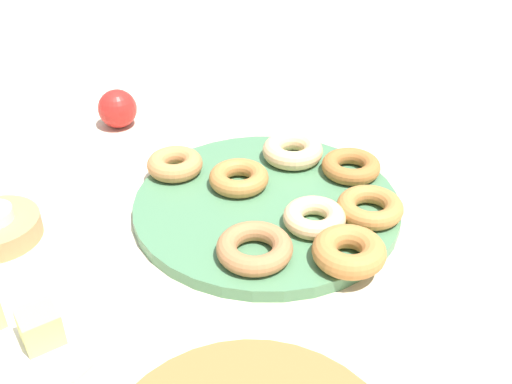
{
  "coord_description": "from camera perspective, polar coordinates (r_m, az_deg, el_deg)",
  "views": [
    {
      "loc": [
        -0.3,
        0.59,
        0.47
      ],
      "look_at": [
        0.0,
        0.03,
        0.05
      ],
      "focal_mm": 41.93,
      "sensor_mm": 36.0,
      "label": 1
    }
  ],
  "objects": [
    {
      "name": "donut_1",
      "position": [
        0.7,
        -0.14,
        -5.37
      ],
      "size": [
        0.11,
        0.11,
        0.02
      ],
      "primitive_type": "torus",
      "rotation": [
        0.0,
        0.0,
        1.76
      ],
      "color": "#B27547",
      "rests_on": "donut_plate"
    },
    {
      "name": "donut_plate",
      "position": [
        0.81,
        1.01,
        -1.23
      ],
      "size": [
        0.36,
        0.36,
        0.02
      ],
      "primitive_type": "cylinder",
      "color": "#4C7F56",
      "rests_on": "ground_plane"
    },
    {
      "name": "donut_5",
      "position": [
        0.78,
        10.82,
        -1.42
      ],
      "size": [
        0.11,
        0.11,
        0.02
      ],
      "primitive_type": "torus",
      "rotation": [
        0.0,
        0.0,
        1.14
      ],
      "color": "#BC7A3D",
      "rests_on": "donut_plate"
    },
    {
      "name": "donut_7",
      "position": [
        0.86,
        9.05,
        2.45
      ],
      "size": [
        0.11,
        0.11,
        0.02
      ],
      "primitive_type": "torus",
      "rotation": [
        0.0,
        0.0,
        0.44
      ],
      "color": "#AD6B33",
      "rests_on": "donut_plate"
    },
    {
      "name": "donut_3",
      "position": [
        0.86,
        -7.81,
        2.61
      ],
      "size": [
        0.11,
        0.11,
        0.03
      ],
      "primitive_type": "torus",
      "rotation": [
        0.0,
        0.0,
        2.19
      ],
      "color": "#C6844C",
      "rests_on": "donut_plate"
    },
    {
      "name": "donut_2",
      "position": [
        0.7,
        8.86,
        -5.61
      ],
      "size": [
        0.12,
        0.12,
        0.03
      ],
      "primitive_type": "torus",
      "rotation": [
        0.0,
        0.0,
        4.22
      ],
      "color": "#BC7A3D",
      "rests_on": "donut_plate"
    },
    {
      "name": "fruit_bowl",
      "position": [
        0.66,
        -21.38,
        -12.93
      ],
      "size": [
        0.19,
        0.19,
        0.03
      ],
      "primitive_type": "cylinder",
      "color": "silver",
      "rests_on": "ground_plane"
    },
    {
      "name": "donut_6",
      "position": [
        0.89,
        3.51,
        3.97
      ],
      "size": [
        0.13,
        0.13,
        0.03
      ],
      "primitive_type": "torus",
      "rotation": [
        0.0,
        0.0,
        2.31
      ],
      "color": "#EABC84",
      "rests_on": "donut_plate"
    },
    {
      "name": "melon_chunk_left",
      "position": [
        0.62,
        -19.91,
        -11.98
      ],
      "size": [
        0.05,
        0.05,
        0.04
      ],
      "primitive_type": "cube",
      "rotation": [
        0.0,
        0.0,
        -0.49
      ],
      "color": "#DBD67A",
      "rests_on": "fruit_bowl"
    },
    {
      "name": "ground_plane",
      "position": [
        0.81,
        1.01,
        -1.72
      ],
      "size": [
        2.4,
        2.4,
        0.0
      ],
      "primitive_type": "plane",
      "color": "beige"
    },
    {
      "name": "donut_0",
      "position": [
        0.82,
        -1.65,
        1.36
      ],
      "size": [
        0.1,
        0.1,
        0.03
      ],
      "primitive_type": "torus",
      "rotation": [
        0.0,
        0.0,
        1.27
      ],
      "color": "#BC7A3D",
      "rests_on": "donut_plate"
    },
    {
      "name": "donut_4",
      "position": [
        0.75,
        5.58,
        -2.43
      ],
      "size": [
        0.11,
        0.11,
        0.02
      ],
      "primitive_type": "torus",
      "rotation": [
        0.0,
        0.0,
        2.19
      ],
      "color": "#EABC84",
      "rests_on": "donut_plate"
    },
    {
      "name": "apple",
      "position": [
        1.03,
        -13.08,
        7.75
      ],
      "size": [
        0.06,
        0.06,
        0.06
      ],
      "primitive_type": "sphere",
      "color": "red",
      "rests_on": "ground_plane"
    }
  ]
}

